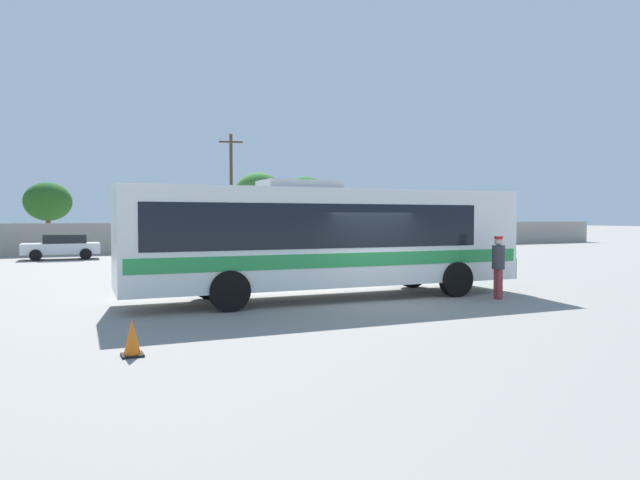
{
  "coord_description": "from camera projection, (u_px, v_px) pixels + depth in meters",
  "views": [
    {
      "loc": [
        -8.06,
        -13.58,
        2.35
      ],
      "look_at": [
        0.61,
        4.58,
        1.57
      ],
      "focal_mm": 31.72,
      "sensor_mm": 36.0,
      "label": 1
    }
  ],
  "objects": [
    {
      "name": "traffic_cone_on_apron",
      "position": [
        132.0,
        338.0,
        9.58
      ],
      "size": [
        0.36,
        0.36,
        0.64
      ],
      "color": "black",
      "rests_on": "ground_plane"
    },
    {
      "name": "utility_pole_near",
      "position": [
        231.0,
        189.0,
        43.49
      ],
      "size": [
        1.77,
        0.59,
        8.81
      ],
      "color": "#4C3823",
      "rests_on": "ground_plane"
    },
    {
      "name": "parked_car_second_white",
      "position": [
        62.0,
        246.0,
        32.21
      ],
      "size": [
        4.13,
        2.05,
        1.42
      ],
      "color": "silver",
      "rests_on": "ground_plane"
    },
    {
      "name": "ground_plane",
      "position": [
        254.0,
        272.0,
        24.82
      ],
      "size": [
        300.0,
        300.0,
        0.0
      ],
      "primitive_type": "plane",
      "color": "gray"
    },
    {
      "name": "attendant_by_bus_door",
      "position": [
        498.0,
        263.0,
        16.36
      ],
      "size": [
        0.41,
        0.41,
        1.82
      ],
      "color": "#99383D",
      "rests_on": "ground_plane"
    },
    {
      "name": "coach_bus_white_green",
      "position": [
        324.0,
        236.0,
        16.47
      ],
      "size": [
        11.94,
        3.08,
        3.41
      ],
      "color": "white",
      "rests_on": "ground_plane"
    },
    {
      "name": "roadside_tree_midright",
      "position": [
        259.0,
        193.0,
        45.4
      ],
      "size": [
        3.85,
        3.85,
        6.03
      ],
      "color": "brown",
      "rests_on": "ground_plane"
    },
    {
      "name": "perimeter_wall",
      "position": [
        180.0,
        237.0,
        38.95
      ],
      "size": [
        80.0,
        0.3,
        2.03
      ],
      "primitive_type": "cube",
      "color": "#9E998C",
      "rests_on": "ground_plane"
    },
    {
      "name": "roadside_tree_right",
      "position": [
        305.0,
        197.0,
        49.81
      ],
      "size": [
        4.26,
        4.26,
        6.02
      ],
      "color": "brown",
      "rests_on": "ground_plane"
    },
    {
      "name": "roadside_tree_midleft",
      "position": [
        48.0,
        202.0,
        40.71
      ],
      "size": [
        3.28,
        3.28,
        4.95
      ],
      "color": "brown",
      "rests_on": "ground_plane"
    }
  ]
}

